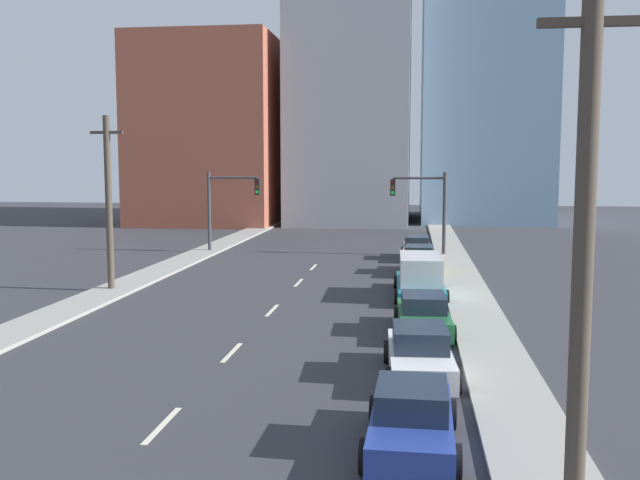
{
  "coord_description": "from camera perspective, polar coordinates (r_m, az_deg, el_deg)",
  "views": [
    {
      "loc": [
        5.78,
        -6.46,
        6.15
      ],
      "look_at": [
        1.07,
        29.84,
        2.2
      ],
      "focal_mm": 40.0,
      "sensor_mm": 36.0,
      "label": 1
    }
  ],
  "objects": [
    {
      "name": "building_glass_right",
      "position": [
        82.09,
        12.94,
        15.7
      ],
      "size": [
        13.0,
        20.0,
        39.94
      ],
      "color": "#7A9EB7",
      "rests_on": "ground"
    },
    {
      "name": "lane_stripe_at_16m",
      "position": [
        23.71,
        -7.07,
        -8.91
      ],
      "size": [
        0.16,
        2.4,
        0.01
      ],
      "primitive_type": "cube",
      "color": "beige",
      "rests_on": "ground"
    },
    {
      "name": "sedan_white",
      "position": [
        20.97,
        7.98,
        -9.01
      ],
      "size": [
        2.21,
        4.74,
        1.49
      ],
      "rotation": [
        0.0,
        0.0,
        0.05
      ],
      "color": "silver",
      "rests_on": "ground"
    },
    {
      "name": "lane_stripe_at_22m",
      "position": [
        30.12,
        -3.85,
        -5.63
      ],
      "size": [
        0.16,
        2.4,
        0.01
      ],
      "primitive_type": "cube",
      "color": "beige",
      "rests_on": "ground"
    },
    {
      "name": "traffic_signal_left",
      "position": [
        49.61,
        -7.67,
        3.15
      ],
      "size": [
        3.72,
        0.35,
        5.57
      ],
      "color": "#38383D",
      "rests_on": "ground"
    },
    {
      "name": "sidewalk_right",
      "position": [
        54.19,
        10.14,
        -0.38
      ],
      "size": [
        2.14,
        94.65,
        0.14
      ],
      "color": "gray",
      "rests_on": "ground"
    },
    {
      "name": "utility_pole_left_mid",
      "position": [
        35.49,
        -16.55,
        2.95
      ],
      "size": [
        1.6,
        0.32,
        8.4
      ],
      "color": "#473D33",
      "rests_on": "ground"
    },
    {
      "name": "traffic_signal_right",
      "position": [
        47.92,
        8.64,
        3.03
      ],
      "size": [
        3.72,
        0.35,
        5.57
      ],
      "color": "#38383D",
      "rests_on": "ground"
    },
    {
      "name": "sedan_blue",
      "position": [
        15.89,
        7.34,
        -14.08
      ],
      "size": [
        2.06,
        4.34,
        1.45
      ],
      "rotation": [
        0.0,
        0.0,
        -0.02
      ],
      "color": "navy",
      "rests_on": "ground"
    },
    {
      "name": "lane_stripe_at_9m",
      "position": [
        17.74,
        -12.5,
        -14.25
      ],
      "size": [
        0.16,
        2.4,
        0.01
      ],
      "primitive_type": "cube",
      "color": "beige",
      "rests_on": "ground"
    },
    {
      "name": "building_office_center",
      "position": [
        77.23,
        2.67,
        11.89
      ],
      "size": [
        12.0,
        20.0,
        27.75
      ],
      "color": "#A8A8AD",
      "rests_on": "ground"
    },
    {
      "name": "sidewalk_left",
      "position": [
        55.96,
        -7.36,
        -0.13
      ],
      "size": [
        2.14,
        94.65,
        0.14
      ],
      "color": "gray",
      "rests_on": "ground"
    },
    {
      "name": "box_truck_teal",
      "position": [
        33.23,
        8.01,
        -2.94
      ],
      "size": [
        2.51,
        6.4,
        1.95
      ],
      "rotation": [
        0.0,
        0.0,
        0.03
      ],
      "color": "#196B75",
      "rests_on": "ground"
    },
    {
      "name": "lane_stripe_at_35m",
      "position": [
        42.34,
        -0.54,
        -2.19
      ],
      "size": [
        0.16,
        2.4,
        0.01
      ],
      "primitive_type": "cube",
      "color": "beige",
      "rests_on": "ground"
    },
    {
      "name": "utility_pole_right_near",
      "position": [
        11.68,
        20.29,
        -1.64
      ],
      "size": [
        1.6,
        0.32,
        9.04
      ],
      "color": "#473D33",
      "rests_on": "ground"
    },
    {
      "name": "building_brick_left",
      "position": [
        75.5,
        -8.53,
        8.49
      ],
      "size": [
        14.0,
        16.0,
        18.63
      ],
      "color": "#9E513D",
      "rests_on": "ground"
    },
    {
      "name": "sedan_tan",
      "position": [
        46.34,
        7.74,
        -0.69
      ],
      "size": [
        2.0,
        4.74,
        1.48
      ],
      "rotation": [
        0.0,
        0.0,
        0.0
      ],
      "color": "tan",
      "rests_on": "ground"
    },
    {
      "name": "sedan_yellow",
      "position": [
        40.44,
        7.93,
        -1.65
      ],
      "size": [
        2.19,
        4.7,
        1.54
      ],
      "rotation": [
        0.0,
        0.0,
        -0.05
      ],
      "color": "gold",
      "rests_on": "ground"
    },
    {
      "name": "sedan_green",
      "position": [
        26.32,
        8.27,
        -5.96
      ],
      "size": [
        2.22,
        4.81,
        1.42
      ],
      "rotation": [
        0.0,
        0.0,
        0.05
      ],
      "color": "#1E6033",
      "rests_on": "ground"
    },
    {
      "name": "lane_stripe_at_29m",
      "position": [
        36.93,
        -1.72,
        -3.42
      ],
      "size": [
        0.16,
        2.4,
        0.01
      ],
      "primitive_type": "cube",
      "color": "beige",
      "rests_on": "ground"
    }
  ]
}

